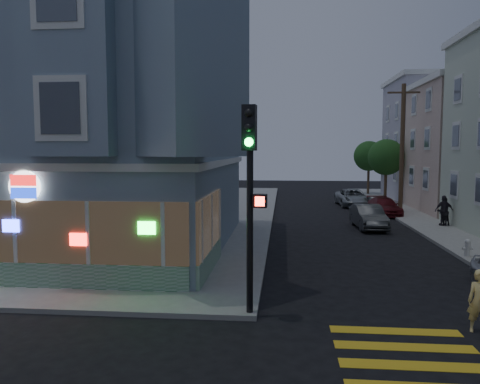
# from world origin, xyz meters

# --- Properties ---
(ground) EXTENTS (120.00, 120.00, 0.00)m
(ground) POSITION_xyz_m (0.00, 0.00, 0.00)
(ground) COLOR black
(ground) RESTS_ON ground
(sidewalk_nw) EXTENTS (33.00, 42.00, 0.15)m
(sidewalk_nw) POSITION_xyz_m (-13.50, 23.00, 0.07)
(sidewalk_nw) COLOR gray
(sidewalk_nw) RESTS_ON ground
(corner_building) EXTENTS (14.60, 14.60, 11.40)m
(corner_building) POSITION_xyz_m (-6.00, 10.98, 5.82)
(corner_building) COLOR gray
(corner_building) RESTS_ON sidewalk_nw
(row_house_d) EXTENTS (12.00, 8.60, 10.50)m
(row_house_d) POSITION_xyz_m (19.50, 34.00, 5.40)
(row_house_d) COLOR #AAA3B4
(row_house_d) RESTS_ON sidewalk_ne
(utility_pole) EXTENTS (2.20, 0.30, 9.00)m
(utility_pole) POSITION_xyz_m (12.00, 24.00, 4.80)
(utility_pole) COLOR #4C3826
(utility_pole) RESTS_ON sidewalk_ne
(street_tree_near) EXTENTS (3.00, 3.00, 5.30)m
(street_tree_near) POSITION_xyz_m (12.20, 30.00, 3.94)
(street_tree_near) COLOR #4C3826
(street_tree_near) RESTS_ON sidewalk_ne
(street_tree_far) EXTENTS (3.00, 3.00, 5.30)m
(street_tree_far) POSITION_xyz_m (12.20, 38.00, 3.94)
(street_tree_far) COLOR #4C3826
(street_tree_far) RESTS_ON sidewalk_ne
(running_child) EXTENTS (0.65, 0.50, 1.58)m
(running_child) POSITION_xyz_m (8.58, 1.80, 0.79)
(running_child) COLOR #FBDB80
(running_child) RESTS_ON ground
(pedestrian_a) EXTENTS (0.95, 0.83, 1.64)m
(pedestrian_a) POSITION_xyz_m (13.00, 18.01, 0.97)
(pedestrian_a) COLOR black
(pedestrian_a) RESTS_ON sidewalk_ne
(pedestrian_b) EXTENTS (1.05, 0.48, 1.77)m
(pedestrian_b) POSITION_xyz_m (13.00, 17.90, 1.03)
(pedestrian_b) COLOR #25222A
(pedestrian_b) RESTS_ON sidewalk_ne
(parked_car_b) EXTENTS (1.70, 4.25, 1.38)m
(parked_car_b) POSITION_xyz_m (8.60, 17.36, 0.69)
(parked_car_b) COLOR #383A3D
(parked_car_b) RESTS_ON ground
(parked_car_c) EXTENTS (2.02, 4.32, 1.22)m
(parked_car_c) POSITION_xyz_m (10.70, 23.18, 0.61)
(parked_car_c) COLOR #5C151B
(parked_car_c) RESTS_ON ground
(parked_car_d) EXTENTS (2.60, 5.07, 1.37)m
(parked_car_d) POSITION_xyz_m (9.29, 28.38, 0.69)
(parked_car_d) COLOR #939A9D
(parked_car_d) RESTS_ON ground
(traffic_signal) EXTENTS (0.66, 0.62, 5.57)m
(traffic_signal) POSITION_xyz_m (2.82, 2.16, 3.92)
(traffic_signal) COLOR black
(traffic_signal) RESTS_ON sidewalk_nw
(fire_hydrant) EXTENTS (0.42, 0.24, 0.72)m
(fire_hydrant) POSITION_xyz_m (11.30, 9.81, 0.53)
(fire_hydrant) COLOR silver
(fire_hydrant) RESTS_ON sidewalk_ne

